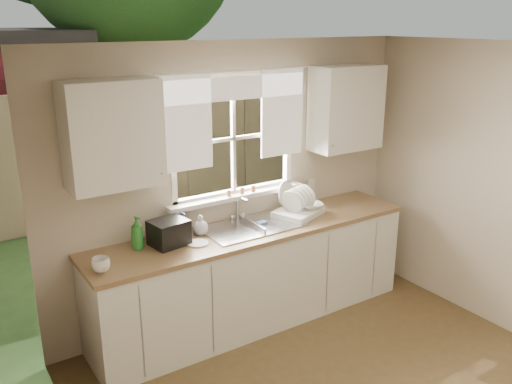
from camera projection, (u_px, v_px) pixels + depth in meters
room_walls at (411, 266)px, 3.27m from camera, size 3.62×4.02×2.50m
ceiling at (423, 50)px, 2.93m from camera, size 3.60×4.00×0.02m
window at (235, 157)px, 4.84m from camera, size 1.38×0.16×1.06m
curtains at (237, 108)px, 4.66m from camera, size 1.50×0.03×0.81m
base_cabinets at (254, 277)px, 4.90m from camera, size 3.00×0.62×0.87m
countertop at (254, 230)px, 4.76m from camera, size 3.04×0.65×0.04m
upper_cabinet_left at (113, 134)px, 3.99m from camera, size 0.70×0.33×0.80m
upper_cabinet_right at (346, 108)px, 5.19m from camera, size 0.70×0.33×0.80m
wall_outlet at (311, 185)px, 5.41m from camera, size 0.08×0.01×0.12m
sill_jars at (242, 191)px, 4.90m from camera, size 0.30×0.04×0.06m
sink at (252, 234)px, 4.80m from camera, size 0.88×0.52×0.40m
dish_rack at (298, 207)px, 5.04m from camera, size 0.53×0.47×0.31m
bowl at (312, 206)px, 5.07m from camera, size 0.26×0.26×0.05m
soap_bottle_a at (137, 233)px, 4.29m from camera, size 0.12×0.13×0.27m
soap_bottle_b at (183, 224)px, 4.57m from camera, size 0.10×0.10×0.21m
soap_bottle_c at (200, 225)px, 4.59m from camera, size 0.15×0.15×0.17m
saucer at (198, 243)px, 4.42m from camera, size 0.18×0.18×0.01m
cup at (101, 265)px, 3.92m from camera, size 0.17×0.17×0.11m
black_appliance at (169, 233)px, 4.38m from camera, size 0.32×0.29×0.21m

